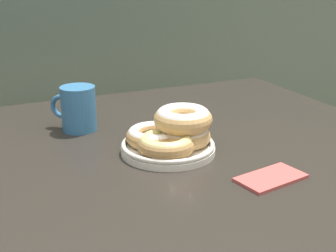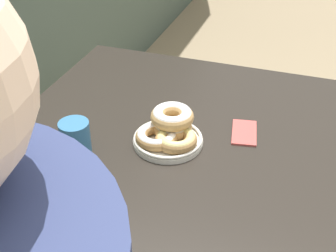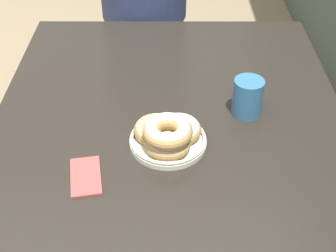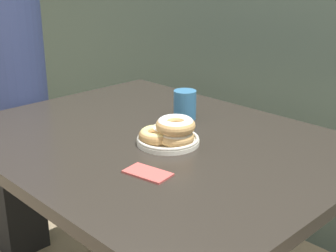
# 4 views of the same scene
# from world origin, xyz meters

# --- Properties ---
(dining_table) EXTENTS (1.27, 0.99, 0.77)m
(dining_table) POSITION_xyz_m (0.00, 0.18, 0.70)
(dining_table) COLOR #28231E
(dining_table) RESTS_ON ground_plane
(donut_plate) EXTENTS (0.22, 0.21, 0.09)m
(donut_plate) POSITION_xyz_m (0.08, 0.17, 0.81)
(donut_plate) COLOR silver
(donut_plate) RESTS_ON dining_table
(coffee_mug) EXTENTS (0.10, 0.10, 0.11)m
(coffee_mug) POSITION_xyz_m (-0.07, 0.39, 0.83)
(coffee_mug) COLOR teal
(coffee_mug) RESTS_ON dining_table
(person_figure) EXTENTS (0.37, 0.35, 1.51)m
(person_figure) POSITION_xyz_m (-0.85, 0.07, 0.82)
(person_figure) COLOR black
(person_figure) RESTS_ON ground_plane
(napkin) EXTENTS (0.14, 0.09, 0.01)m
(napkin) POSITION_xyz_m (0.19, -0.03, 0.78)
(napkin) COLOR #BC4C47
(napkin) RESTS_ON dining_table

